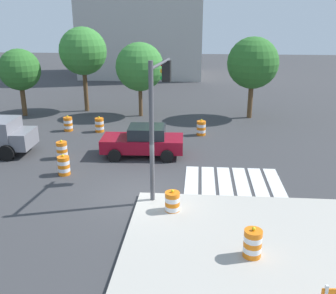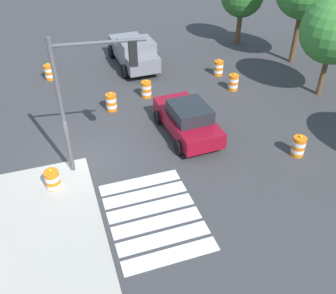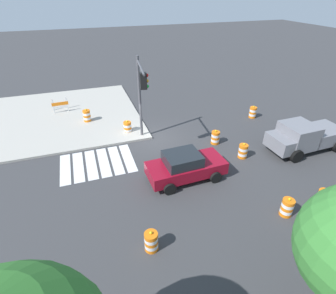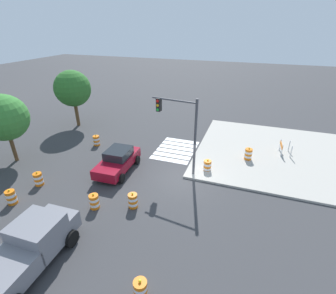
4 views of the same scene
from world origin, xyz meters
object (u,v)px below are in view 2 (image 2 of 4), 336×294
at_px(sports_car, 188,119).
at_px(traffic_barrel_median_near, 299,146).
at_px(traffic_barrel_lane_center, 111,102).
at_px(pickup_truck, 134,52).
at_px(traffic_barrel_median_far, 233,82).
at_px(traffic_barrel_far_curb, 53,181).
at_px(traffic_barrel_crosswalk_end, 146,89).
at_px(traffic_barrel_opposite_curb, 49,72).
at_px(traffic_barrel_near_corner, 219,68).
at_px(street_tree_streetside_mid, 334,30).
at_px(traffic_light_pole, 90,83).

bearing_deg(sports_car, traffic_barrel_median_near, 52.08).
bearing_deg(traffic_barrel_lane_center, pickup_truck, 152.74).
height_order(traffic_barrel_median_far, traffic_barrel_far_curb, same).
height_order(traffic_barrel_crosswalk_end, traffic_barrel_far_curb, same).
bearing_deg(traffic_barrel_crosswalk_end, traffic_barrel_opposite_curb, -129.62).
bearing_deg(traffic_barrel_near_corner, traffic_barrel_lane_center, -73.25).
relative_size(traffic_barrel_median_far, traffic_barrel_far_curb, 1.00).
bearing_deg(traffic_barrel_median_near, sports_car, -127.92).
xyz_separation_m(traffic_barrel_near_corner, traffic_barrel_crosswalk_end, (1.31, -4.97, 0.00)).
xyz_separation_m(traffic_barrel_near_corner, traffic_barrel_median_near, (8.60, -0.26, 0.00)).
bearing_deg(traffic_barrel_opposite_curb, street_tree_streetside_mid, 64.07).
height_order(pickup_truck, traffic_barrel_opposite_curb, pickup_truck).
bearing_deg(traffic_barrel_far_curb, pickup_truck, 150.09).
xyz_separation_m(traffic_barrel_median_far, street_tree_streetside_mid, (2.05, 4.28, 3.15)).
bearing_deg(pickup_truck, sports_car, 2.25).
height_order(sports_car, traffic_barrel_lane_center, sports_car).
height_order(traffic_barrel_median_near, traffic_barrel_median_far, same).
distance_m(sports_car, traffic_barrel_far_curb, 6.59).
bearing_deg(pickup_truck, traffic_barrel_median_near, 20.48).
height_order(sports_car, traffic_barrel_median_far, sports_car).
bearing_deg(traffic_barrel_near_corner, traffic_barrel_opposite_curb, -105.42).
relative_size(traffic_barrel_crosswalk_end, traffic_barrel_median_near, 1.00).
xyz_separation_m(traffic_barrel_opposite_curb, street_tree_streetside_mid, (6.84, 14.06, 3.15)).
xyz_separation_m(sports_car, pickup_truck, (-8.36, -0.33, 0.16)).
relative_size(sports_car, traffic_barrel_far_curb, 4.28).
relative_size(traffic_barrel_crosswalk_end, traffic_light_pole, 0.19).
height_order(traffic_barrel_lane_center, street_tree_streetside_mid, street_tree_streetside_mid).
distance_m(pickup_truck, traffic_barrel_crosswalk_end, 4.20).
height_order(pickup_truck, traffic_barrel_far_curb, pickup_truck).
xyz_separation_m(traffic_barrel_median_near, street_tree_streetside_mid, (-4.47, 4.48, 3.15)).
xyz_separation_m(sports_car, traffic_barrel_far_curb, (1.97, -6.27, -0.36)).
xyz_separation_m(traffic_barrel_crosswalk_end, traffic_barrel_lane_center, (0.82, -2.12, 0.00)).
bearing_deg(sports_car, traffic_barrel_near_corner, 142.78).
relative_size(sports_car, traffic_barrel_lane_center, 4.28).
xyz_separation_m(pickup_truck, traffic_barrel_median_far, (4.91, 4.47, -0.52)).
height_order(traffic_barrel_opposite_curb, traffic_light_pole, traffic_light_pole).
height_order(traffic_barrel_crosswalk_end, traffic_barrel_median_near, same).
relative_size(traffic_barrel_crosswalk_end, traffic_barrel_far_curb, 1.00).
xyz_separation_m(pickup_truck, traffic_barrel_near_corner, (2.84, 4.53, -0.52)).
xyz_separation_m(traffic_barrel_crosswalk_end, traffic_barrel_median_far, (0.76, 4.92, 0.00)).
xyz_separation_m(sports_car, traffic_barrel_opposite_curb, (-8.24, -5.63, -0.36)).
xyz_separation_m(traffic_barrel_median_far, traffic_light_pole, (4.70, -8.46, 3.46)).
distance_m(traffic_barrel_lane_center, traffic_light_pole, 5.96).
height_order(traffic_barrel_median_far, street_tree_streetside_mid, street_tree_streetside_mid).
bearing_deg(traffic_light_pole, traffic_barrel_crosswalk_end, 147.07).
distance_m(pickup_truck, traffic_barrel_median_far, 6.66).
xyz_separation_m(traffic_barrel_opposite_curb, traffic_light_pole, (9.49, 1.32, 3.46)).
distance_m(pickup_truck, traffic_barrel_lane_center, 5.61).
distance_m(traffic_barrel_near_corner, traffic_barrel_far_curb, 12.88).
xyz_separation_m(sports_car, traffic_barrel_median_far, (-3.45, 4.15, -0.36)).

